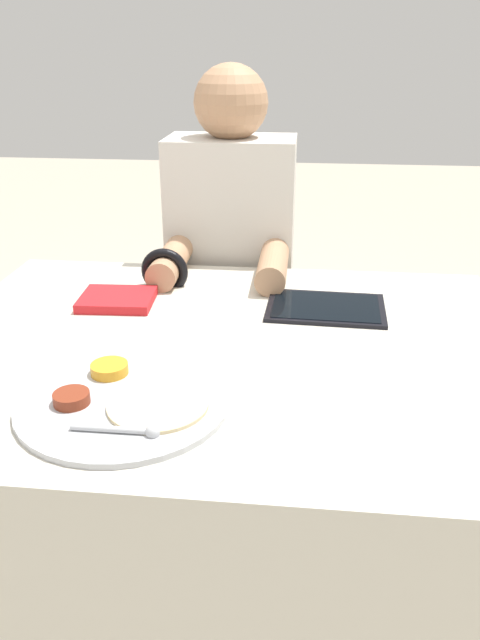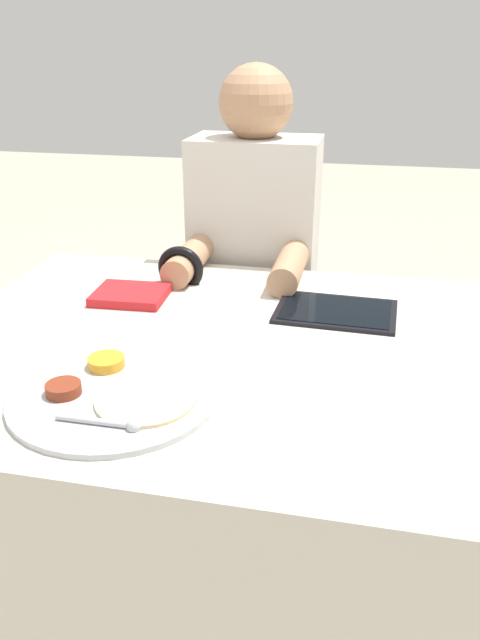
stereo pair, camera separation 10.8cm
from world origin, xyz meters
The scene contains 6 objects.
ground_plane centered at (0.00, 0.00, 0.00)m, with size 12.00×12.00×0.00m, color #B2A893.
dining_table centered at (0.00, 0.00, 0.35)m, with size 1.14×0.88×0.71m.
thali_tray centered at (-0.13, -0.23, 0.72)m, with size 0.34×0.34×0.03m.
red_notebook centered at (-0.25, 0.17, 0.72)m, with size 0.16×0.14×0.02m.
tablet_device centered at (0.20, 0.19, 0.71)m, with size 0.25×0.18×0.01m.
person_diner centered at (-0.05, 0.56, 0.56)m, with size 0.34×0.44×1.18m.
Camera 1 is at (0.14, -1.04, 1.23)m, focal length 35.00 mm.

